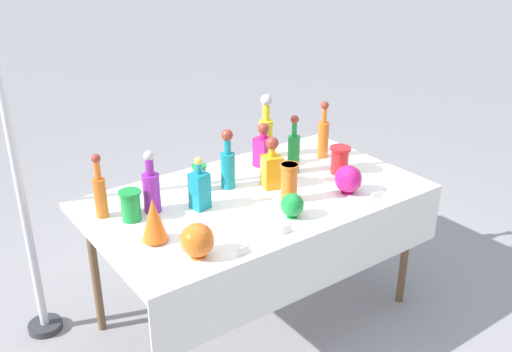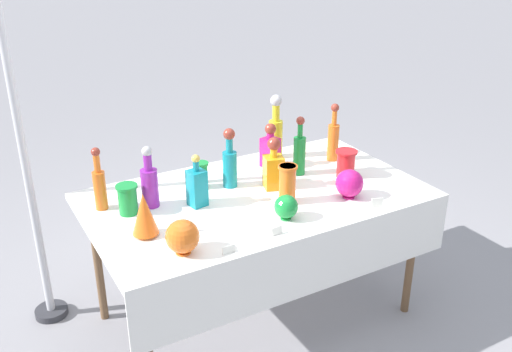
% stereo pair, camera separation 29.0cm
% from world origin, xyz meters
% --- Properties ---
extents(ground_plane, '(40.00, 40.00, 0.00)m').
position_xyz_m(ground_plane, '(0.00, 0.00, 0.00)').
color(ground_plane, gray).
extents(display_table, '(1.72, 0.99, 0.76)m').
position_xyz_m(display_table, '(0.00, -0.04, 0.70)').
color(display_table, white).
rests_on(display_table, ground).
extents(tall_bottle_0, '(0.06, 0.06, 0.32)m').
position_xyz_m(tall_bottle_0, '(-0.74, 0.23, 0.89)').
color(tall_bottle_0, orange).
rests_on(tall_bottle_0, display_table).
extents(tall_bottle_1, '(0.07, 0.07, 0.34)m').
position_xyz_m(tall_bottle_1, '(0.62, 0.18, 0.90)').
color(tall_bottle_1, orange).
rests_on(tall_bottle_1, display_table).
extents(tall_bottle_2, '(0.08, 0.08, 0.38)m').
position_xyz_m(tall_bottle_2, '(0.35, 0.38, 0.93)').
color(tall_bottle_2, yellow).
rests_on(tall_bottle_2, display_table).
extents(tall_bottle_3, '(0.08, 0.08, 0.32)m').
position_xyz_m(tall_bottle_3, '(-0.07, 0.15, 0.90)').
color(tall_bottle_3, teal).
rests_on(tall_bottle_3, display_table).
extents(tall_bottle_4, '(0.08, 0.08, 0.31)m').
position_xyz_m(tall_bottle_4, '(-0.52, 0.14, 0.88)').
color(tall_bottle_4, purple).
rests_on(tall_bottle_4, display_table).
extents(tall_bottle_5, '(0.07, 0.07, 0.33)m').
position_xyz_m(tall_bottle_5, '(0.34, 0.11, 0.89)').
color(tall_bottle_5, '#198C38').
rests_on(tall_bottle_5, display_table).
extents(square_decanter_0, '(0.12, 0.12, 0.28)m').
position_xyz_m(square_decanter_0, '(0.12, 0.02, 0.88)').
color(square_decanter_0, orange).
rests_on(square_decanter_0, display_table).
extents(square_decanter_1, '(0.09, 0.09, 0.27)m').
position_xyz_m(square_decanter_1, '(-0.31, 0.03, 0.86)').
color(square_decanter_1, teal).
rests_on(square_decanter_1, display_table).
extents(square_decanter_2, '(0.11, 0.11, 0.26)m').
position_xyz_m(square_decanter_2, '(0.25, 0.28, 0.87)').
color(square_decanter_2, '#C61972').
rests_on(square_decanter_2, display_table).
extents(slender_vase_0, '(0.08, 0.08, 0.14)m').
position_xyz_m(slender_vase_0, '(-0.21, 0.21, 0.84)').
color(slender_vase_0, '#198C38').
rests_on(slender_vase_0, display_table).
extents(slender_vase_1, '(0.10, 0.10, 0.15)m').
position_xyz_m(slender_vase_1, '(-0.64, 0.11, 0.84)').
color(slender_vase_1, '#198C38').
rests_on(slender_vase_1, display_table).
extents(slender_vase_2, '(0.12, 0.12, 0.15)m').
position_xyz_m(slender_vase_2, '(0.53, -0.06, 0.84)').
color(slender_vase_2, red).
rests_on(slender_vase_2, display_table).
extents(slender_vase_3, '(0.10, 0.10, 0.20)m').
position_xyz_m(slender_vase_3, '(0.09, -0.16, 0.87)').
color(slender_vase_3, orange).
rests_on(slender_vase_3, display_table).
extents(fluted_vase_0, '(0.12, 0.12, 0.21)m').
position_xyz_m(fluted_vase_0, '(-0.64, -0.13, 0.87)').
color(fluted_vase_0, orange).
rests_on(fluted_vase_0, display_table).
extents(round_bowl_0, '(0.11, 0.11, 0.12)m').
position_xyz_m(round_bowl_0, '(-0.01, -0.31, 0.82)').
color(round_bowl_0, '#198C38').
rests_on(round_bowl_0, display_table).
extents(round_bowl_1, '(0.14, 0.14, 0.15)m').
position_xyz_m(round_bowl_1, '(0.39, -0.27, 0.84)').
color(round_bowl_1, '#C61972').
rests_on(round_bowl_1, display_table).
extents(round_bowl_2, '(0.14, 0.14, 0.15)m').
position_xyz_m(round_bowl_2, '(-0.55, -0.35, 0.84)').
color(round_bowl_2, orange).
rests_on(round_bowl_2, display_table).
extents(price_tag_left, '(0.06, 0.02, 0.03)m').
position_xyz_m(price_tag_left, '(-0.39, -0.44, 0.78)').
color(price_tag_left, white).
rests_on(price_tag_left, display_table).
extents(price_tag_center, '(0.06, 0.03, 0.05)m').
position_xyz_m(price_tag_center, '(0.44, -0.42, 0.78)').
color(price_tag_center, white).
rests_on(price_tag_center, display_table).
extents(price_tag_right, '(0.06, 0.02, 0.04)m').
position_xyz_m(price_tag_right, '(-0.13, -0.41, 0.78)').
color(price_tag_right, white).
rests_on(price_tag_right, display_table).
extents(cardboard_box_behind_left, '(0.46, 0.48, 0.41)m').
position_xyz_m(cardboard_box_behind_left, '(0.30, 0.86, 0.16)').
color(cardboard_box_behind_left, tan).
rests_on(cardboard_box_behind_left, ground).
extents(canopy_pole, '(0.18, 0.18, 2.36)m').
position_xyz_m(canopy_pole, '(-1.01, 0.57, 0.93)').
color(canopy_pole, silver).
rests_on(canopy_pole, ground).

